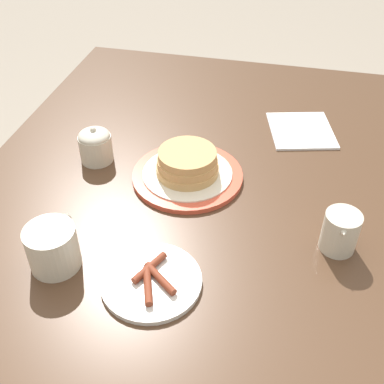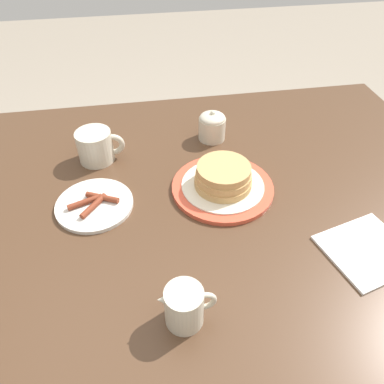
# 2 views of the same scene
# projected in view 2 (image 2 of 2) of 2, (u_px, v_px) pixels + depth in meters

# --- Properties ---
(ground_plane) EXTENTS (8.00, 8.00, 0.00)m
(ground_plane) POSITION_uv_depth(u_px,v_px,m) (209.00, 338.00, 1.44)
(ground_plane) COLOR gray
(dining_table) EXTENTS (1.33, 1.00, 0.75)m
(dining_table) POSITION_uv_depth(u_px,v_px,m) (216.00, 225.00, 1.01)
(dining_table) COLOR #4C3321
(dining_table) RESTS_ON ground_plane
(pancake_plate) EXTENTS (0.26, 0.26, 0.07)m
(pancake_plate) POSITION_uv_depth(u_px,v_px,m) (223.00, 181.00, 0.93)
(pancake_plate) COLOR #DB5138
(pancake_plate) RESTS_ON dining_table
(side_plate_bacon) EXTENTS (0.18, 0.18, 0.02)m
(side_plate_bacon) POSITION_uv_depth(u_px,v_px,m) (94.00, 204.00, 0.89)
(side_plate_bacon) COLOR silver
(side_plate_bacon) RESTS_ON dining_table
(coffee_mug) EXTENTS (0.13, 0.09, 0.09)m
(coffee_mug) POSITION_uv_depth(u_px,v_px,m) (96.00, 146.00, 1.01)
(coffee_mug) COLOR beige
(coffee_mug) RESTS_ON dining_table
(creamer_pitcher) EXTENTS (0.11, 0.07, 0.09)m
(creamer_pitcher) POSITION_uv_depth(u_px,v_px,m) (184.00, 306.00, 0.65)
(creamer_pitcher) COLOR beige
(creamer_pitcher) RESTS_ON dining_table
(sugar_bowl) EXTENTS (0.08, 0.08, 0.09)m
(sugar_bowl) POSITION_uv_depth(u_px,v_px,m) (212.00, 126.00, 1.09)
(sugar_bowl) COLOR beige
(sugar_bowl) RESTS_ON dining_table
(napkin) EXTENTS (0.21, 0.20, 0.01)m
(napkin) POSITION_uv_depth(u_px,v_px,m) (368.00, 250.00, 0.79)
(napkin) COLOR white
(napkin) RESTS_ON dining_table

